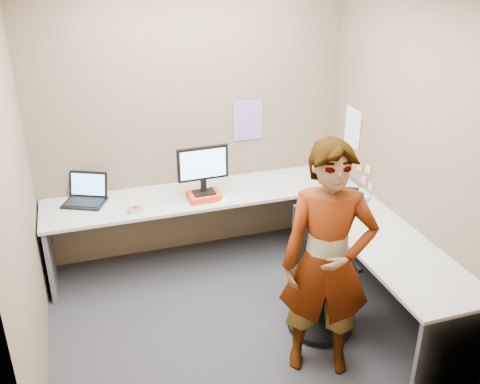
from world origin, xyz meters
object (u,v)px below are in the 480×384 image
object	(u,v)px
desk	(268,228)
person	(327,263)
office_chair	(321,281)
monitor	(203,166)

from	to	relation	value
desk	person	xyz separation A→B (m)	(0.02, -1.08, 0.30)
office_chair	person	bearing A→B (deg)	-105.07
monitor	person	bearing A→B (deg)	-74.77
desk	person	distance (m)	1.12
desk	monitor	bearing A→B (deg)	133.37
person	desk	bearing A→B (deg)	113.21
desk	monitor	size ratio (longest dim) A/B	6.33
office_chair	monitor	bearing A→B (deg)	129.28
desk	person	size ratio (longest dim) A/B	1.68
desk	monitor	world-z (taller)	monitor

